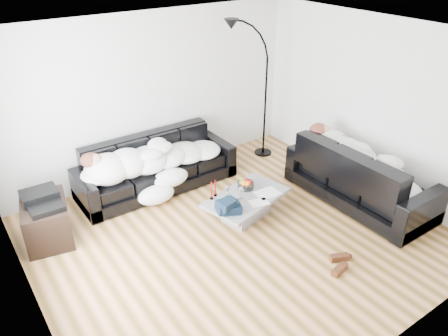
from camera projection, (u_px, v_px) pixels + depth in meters
ground at (237, 236)px, 5.84m from camera, size 5.00×5.00×0.00m
wall_back at (153, 97)px, 6.83m from camera, size 5.00×0.02×2.60m
wall_left at (17, 218)px, 3.95m from camera, size 0.02×4.50×2.60m
wall_right at (373, 106)px, 6.47m from camera, size 0.02×4.50×2.60m
ceiling at (240, 38)px, 4.59m from camera, size 5.00×5.00×0.00m
sofa_back at (156, 165)px, 6.75m from camera, size 2.47×0.86×0.81m
sofa_right at (361, 174)px, 6.40m from camera, size 0.95×2.21×0.90m
sleeper_back at (157, 153)px, 6.61m from camera, size 2.09×0.72×0.42m
sleeper_right at (363, 162)px, 6.30m from camera, size 0.80×1.90×0.46m
teal_cushion at (325, 142)px, 6.73m from camera, size 0.42×0.38×0.20m
coffee_table at (246, 206)px, 6.15m from camera, size 1.31×0.95×0.34m
fruit_bowl at (246, 184)px, 6.22m from camera, size 0.26×0.26×0.15m
wine_glass_a at (227, 191)px, 6.02m from camera, size 0.08×0.08×0.17m
wine_glass_b at (227, 197)px, 5.88m from camera, size 0.09×0.09×0.18m
wine_glass_c at (241, 193)px, 5.95m from camera, size 0.10×0.10×0.19m
candle_left at (211, 191)px, 5.94m from camera, size 0.06×0.06×0.26m
candle_right at (215, 188)px, 6.01m from camera, size 0.05×0.05×0.24m
newspaper_a at (267, 193)px, 6.12m from camera, size 0.35×0.27×0.01m
newspaper_b at (259, 202)px, 5.91m from camera, size 0.30×0.24×0.01m
navy_jacket at (228, 203)px, 5.60m from camera, size 0.37×0.32×0.17m
shoes at (339, 264)px, 5.28m from camera, size 0.41×0.30×0.09m
av_cabinet at (47, 221)px, 5.66m from camera, size 0.70×0.90×0.55m
stereo at (42, 199)px, 5.50m from camera, size 0.45×0.35×0.13m
floor_lamp at (266, 97)px, 7.49m from camera, size 0.81×0.40×2.15m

